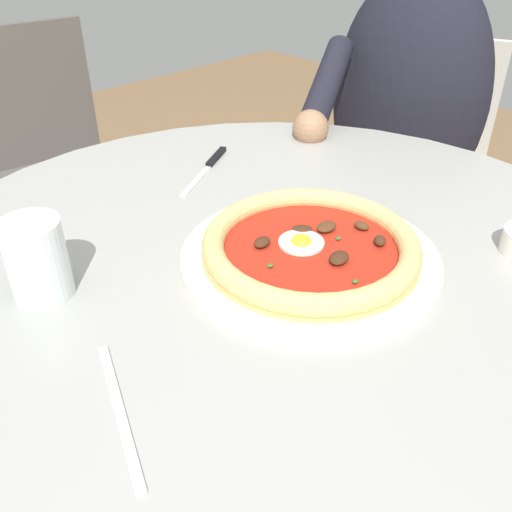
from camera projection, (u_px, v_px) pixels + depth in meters
The scene contains 8 objects.
dining_table at pixel (278, 343), 0.78m from camera, with size 1.06×1.06×0.74m.
pizza_on_plate at pixel (310, 249), 0.72m from camera, with size 0.34×0.34×0.04m.
water_glass at pixel (38, 264), 0.64m from camera, with size 0.07×0.07×0.10m.
steak_knife at pixel (211, 163), 0.97m from camera, with size 0.17×0.10×0.01m.
fork_utensil at pixel (119, 411), 0.51m from camera, with size 0.08×0.17×0.00m.
diner_person at pixel (395, 183), 1.38m from camera, with size 0.56×0.42×1.20m.
cafe_chair_diner at pixel (407, 168), 1.50m from camera, with size 0.53×0.53×0.83m.
cafe_chair_spare_far at pixel (48, 159), 1.52m from camera, with size 0.47×0.47×0.85m.
Camera 1 is at (-0.43, -0.40, 1.14)m, focal length 39.01 mm.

